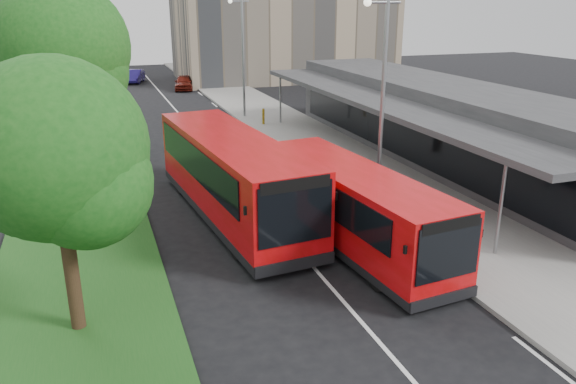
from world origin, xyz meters
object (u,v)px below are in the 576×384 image
(bollard, at_px, (263,116))
(car_far, at_px, (135,76))
(litter_bin, at_px, (329,153))
(lamp_post_near, at_px, (381,94))
(bus_second, at_px, (232,177))
(car_near, at_px, (184,82))
(tree_near, at_px, (56,161))
(tree_far, at_px, (69,52))
(lamp_post_far, at_px, (242,51))
(bus_main, at_px, (353,208))
(tree_mid, at_px, (62,57))

(bollard, xyz_separation_m, car_far, (-6.25, 24.53, -0.02))
(litter_bin, relative_size, car_far, 0.22)
(lamp_post_near, xyz_separation_m, bus_second, (-5.42, 1.41, -3.08))
(bus_second, relative_size, car_far, 2.93)
(litter_bin, distance_m, car_near, 27.93)
(bollard, relative_size, car_far, 0.26)
(tree_near, height_order, litter_bin, tree_near)
(tree_far, xyz_separation_m, lamp_post_far, (11.13, 0.95, -0.29))
(lamp_post_near, bearing_deg, litter_bin, 81.33)
(car_near, relative_size, car_far, 1.03)
(bus_main, distance_m, bollard, 19.75)
(bus_second, distance_m, car_far, 40.08)
(tree_near, relative_size, bus_second, 0.60)
(tree_near, relative_size, bollard, 6.72)
(bollard, bearing_deg, car_near, 97.43)
(tree_far, xyz_separation_m, bus_second, (5.71, -17.64, -3.38))
(tree_mid, height_order, tree_far, tree_mid)
(tree_mid, distance_m, lamp_post_near, 13.22)
(tree_mid, bearing_deg, car_far, 81.02)
(tree_mid, distance_m, car_far, 35.24)
(tree_near, relative_size, car_far, 1.77)
(tree_mid, bearing_deg, car_near, 71.43)
(bus_main, bearing_deg, lamp_post_far, 78.71)
(lamp_post_far, bearing_deg, litter_bin, -85.20)
(car_near, bearing_deg, car_far, 131.74)
(tree_far, distance_m, lamp_post_near, 22.07)
(lamp_post_near, height_order, car_near, lamp_post_near)
(lamp_post_near, relative_size, car_far, 2.05)
(lamp_post_far, bearing_deg, tree_mid, -130.68)
(litter_bin, distance_m, car_far, 35.04)
(tree_near, height_order, tree_far, tree_far)
(lamp_post_far, height_order, bus_main, lamp_post_far)
(lamp_post_near, height_order, bus_main, lamp_post_near)
(litter_bin, bearing_deg, bollard, 93.02)
(tree_near, xyz_separation_m, tree_mid, (-0.00, 12.00, 1.32))
(lamp_post_far, height_order, bollard, lamp_post_far)
(lamp_post_near, bearing_deg, bollard, 88.09)
(tree_far, xyz_separation_m, bollard, (11.69, -2.10, -4.34))
(bus_second, xyz_separation_m, car_far, (-0.26, 40.07, -0.99))
(tree_near, bearing_deg, lamp_post_far, 65.96)
(tree_mid, distance_m, bus_second, 9.04)
(litter_bin, bearing_deg, bus_second, -138.83)
(lamp_post_far, relative_size, bollard, 7.75)
(litter_bin, relative_size, car_near, 0.21)
(tree_far, distance_m, bus_main, 23.68)
(lamp_post_far, bearing_deg, tree_near, -114.04)
(bus_main, distance_m, car_near, 37.49)
(bus_main, bearing_deg, tree_near, -170.80)
(lamp_post_far, distance_m, litter_bin, 13.59)
(lamp_post_near, xyz_separation_m, litter_bin, (1.08, 7.10, -4.14))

